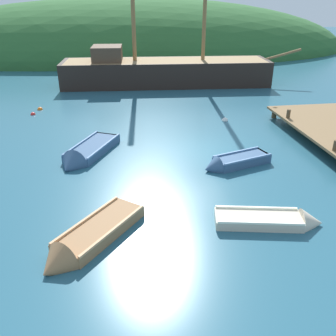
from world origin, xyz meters
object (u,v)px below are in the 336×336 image
Objects in this scene: rowboat_portside at (275,222)px; rowboat_far at (87,242)px; rowboat_near_dock at (234,163)px; buoy_orange at (40,110)px; buoy_red at (33,115)px; buoy_white at (225,121)px; rowboat_center at (85,155)px; sailing_ship at (164,76)px.

rowboat_far reaches higher than rowboat_portside.
rowboat_near_dock is 9.71× the size of buoy_orange.
buoy_white is at bearing -14.17° from buoy_red.
rowboat_near_dock reaches higher than rowboat_portside.
rowboat_far is at bearing 30.16° from rowboat_center.
buoy_red is (-0.26, -0.99, 0.00)m from buoy_orange.
rowboat_near_dock is 6.04m from buoy_white.
buoy_white is (10.88, -3.80, 0.00)m from buoy_orange.
rowboat_portside reaches higher than buoy_red.
sailing_ship is 4.61× the size of rowboat_center.
buoy_red is at bearing -104.61° from buoy_orange.
rowboat_center is at bearing -33.86° from rowboat_near_dock.
buoy_orange is 11.52m from buoy_white.
rowboat_center is at bearing -137.24° from rowboat_far.
sailing_ship is 20.41m from rowboat_far.
rowboat_near_dock is 4.34m from rowboat_portside.
buoy_white is (1.37, 5.88, -0.13)m from rowboat_near_dock.
rowboat_center reaches higher than buoy_orange.
sailing_ship is at bearing 103.38° from buoy_white.
rowboat_far reaches higher than buoy_orange.
sailing_ship is at bearing 32.71° from buoy_orange.
rowboat_center is (-6.28, 1.84, -0.02)m from rowboat_near_dock.
buoy_white is at bearing -72.39° from sailing_ship.
rowboat_center reaches higher than buoy_white.
rowboat_far is 13.78m from buoy_red.
rowboat_center is 8.66m from buoy_white.
buoy_orange is at bearing 160.75° from buoy_white.
rowboat_center is 8.48m from buoy_orange.
rowboat_near_dock is at bearing -82.57° from sailing_ship.
rowboat_center is at bearing -63.07° from buoy_red.
buoy_white is at bearing -19.25° from buoy_orange.
rowboat_near_dock is 0.91× the size of rowboat_portside.
buoy_white is (1.39, 10.22, -0.09)m from rowboat_portside.
buoy_white reaches higher than buoy_orange.
sailing_ship reaches higher than buoy_orange.
rowboat_near_dock is 6.54m from rowboat_center.
buoy_orange is 0.92× the size of buoy_white.
rowboat_far is 12.70m from buoy_white.
rowboat_portside is 16.27m from buoy_red.
rowboat_near_dock is 7.44m from rowboat_far.
buoy_orange is (-3.23, 7.84, -0.11)m from rowboat_center.
rowboat_near_dock is 13.57m from buoy_orange.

